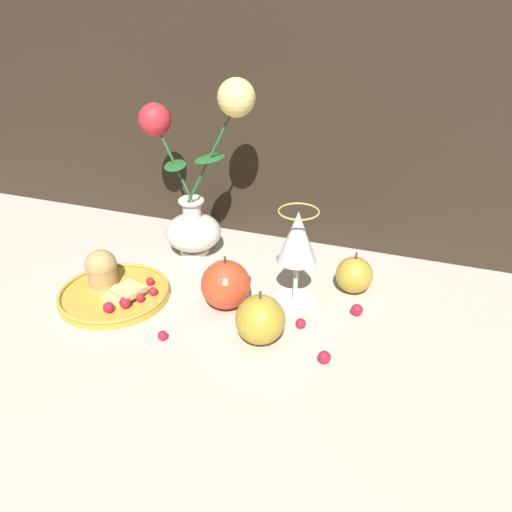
# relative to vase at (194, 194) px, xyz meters

# --- Properties ---
(ground_plane) EXTENTS (2.40, 2.40, 0.00)m
(ground_plane) POSITION_rel_vase_xyz_m (0.10, -0.14, -0.13)
(ground_plane) COLOR #B7B2A3
(ground_plane) RESTS_ON ground
(vase) EXTENTS (0.23, 0.11, 0.35)m
(vase) POSITION_rel_vase_xyz_m (0.00, 0.00, 0.00)
(vase) COLOR silver
(vase) RESTS_ON ground_plane
(plate_with_pastries) EXTENTS (0.19, 0.19, 0.08)m
(plate_with_pastries) POSITION_rel_vase_xyz_m (-0.08, -0.19, -0.11)
(plate_with_pastries) COLOR gold
(plate_with_pastries) RESTS_ON ground_plane
(wine_glass) EXTENTS (0.07, 0.07, 0.17)m
(wine_glass) POSITION_rel_vase_xyz_m (0.23, -0.10, -0.01)
(wine_glass) COLOR silver
(wine_glass) RESTS_ON ground_plane
(apple_beside_vase) EXTENTS (0.08, 0.08, 0.10)m
(apple_beside_vase) POSITION_rel_vase_xyz_m (0.12, -0.15, -0.09)
(apple_beside_vase) COLOR #D14223
(apple_beside_vase) RESTS_ON ground_plane
(apple_near_glass) EXTENTS (0.07, 0.07, 0.08)m
(apple_near_glass) POSITION_rel_vase_xyz_m (0.32, -0.03, -0.10)
(apple_near_glass) COLOR #B2932D
(apple_near_glass) RESTS_ON ground_plane
(apple_at_table_edge) EXTENTS (0.08, 0.08, 0.09)m
(apple_at_table_edge) POSITION_rel_vase_xyz_m (0.21, -0.22, -0.09)
(apple_at_table_edge) COLOR #B2932D
(apple_at_table_edge) RESTS_ON ground_plane
(berry_near_plate) EXTENTS (0.02, 0.02, 0.02)m
(berry_near_plate) POSITION_rel_vase_xyz_m (0.26, -0.17, -0.12)
(berry_near_plate) COLOR #AD192D
(berry_near_plate) RESTS_ON ground_plane
(berry_front_center) EXTENTS (0.02, 0.02, 0.02)m
(berry_front_center) POSITION_rel_vase_xyz_m (0.13, -0.07, -0.12)
(berry_front_center) COLOR #AD192D
(berry_front_center) RESTS_ON ground_plane
(berry_by_glass_stem) EXTENTS (0.02, 0.02, 0.02)m
(berry_by_glass_stem) POSITION_rel_vase_xyz_m (0.34, -0.10, -0.12)
(berry_by_glass_stem) COLOR #AD192D
(berry_by_glass_stem) RESTS_ON ground_plane
(berry_under_candlestick) EXTENTS (0.02, 0.02, 0.02)m
(berry_under_candlestick) POSITION_rel_vase_xyz_m (0.31, -0.24, -0.12)
(berry_under_candlestick) COLOR #AD192D
(berry_under_candlestick) RESTS_ON ground_plane
(berry_far_right) EXTENTS (0.02, 0.02, 0.02)m
(berry_far_right) POSITION_rel_vase_xyz_m (0.07, -0.27, -0.12)
(berry_far_right) COLOR #AD192D
(berry_far_right) RESTS_ON ground_plane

